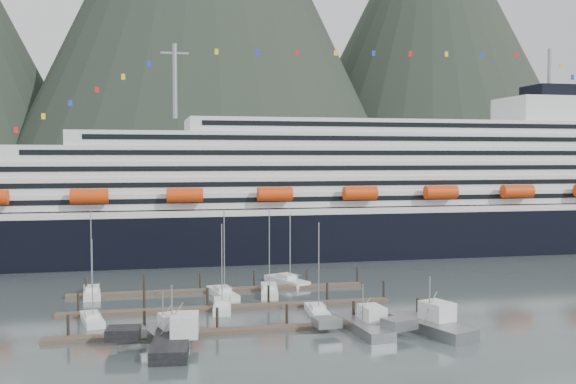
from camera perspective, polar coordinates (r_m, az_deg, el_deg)
name	(u,v)px	position (r m, az deg, el deg)	size (l,w,h in m)	color
ground	(267,312)	(96.90, -1.80, -10.13)	(1600.00, 1600.00, 0.00)	#4D5A5B
mountains	(212,15)	(699.35, -6.44, 14.65)	(870.00, 440.00, 420.00)	black
cruise_ship	(352,200)	(155.39, 5.45, -0.69)	(210.00, 30.40, 50.30)	black
dock_near	(243,329)	(86.52, -3.87, -11.53)	(48.18, 2.28, 3.20)	#4C3C31
dock_mid	(230,307)	(99.05, -4.97, -9.67)	(48.18, 2.28, 3.20)	#4C3C31
dock_far	(220,290)	(111.68, -5.82, -8.22)	(48.18, 2.28, 3.20)	#4C3C31
sailboat_a	(92,320)	(94.49, -16.25, -10.34)	(3.87, 8.35, 11.62)	silver
sailboat_b	(222,306)	(98.99, -5.59, -9.62)	(3.68, 9.83, 12.89)	silver
sailboat_c	(223,294)	(107.62, -5.55, -8.58)	(4.37, 10.04, 14.29)	silver
sailboat_e	(92,293)	(112.37, -16.27, -8.19)	(3.28, 9.98, 14.50)	silver
sailboat_f	(287,282)	(117.38, -0.10, -7.59)	(6.54, 10.36, 12.81)	silver
sailboat_g	(269,291)	(109.52, -1.60, -8.37)	(4.32, 10.84, 14.51)	silver
sailboat_h	(318,312)	(95.31, 2.52, -10.10)	(3.02, 8.53, 13.40)	silver
trawler_a	(171,339)	(80.69, -9.90, -12.15)	(10.78, 14.87, 8.03)	black
trawler_b	(162,334)	(83.56, -10.61, -11.72)	(8.41, 10.61, 6.53)	gray
trawler_c	(362,324)	(87.18, 6.25, -11.06)	(9.21, 13.01, 6.49)	gray
trawler_d	(428,325)	(87.78, 11.80, -10.94)	(10.83, 13.55, 7.77)	gray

